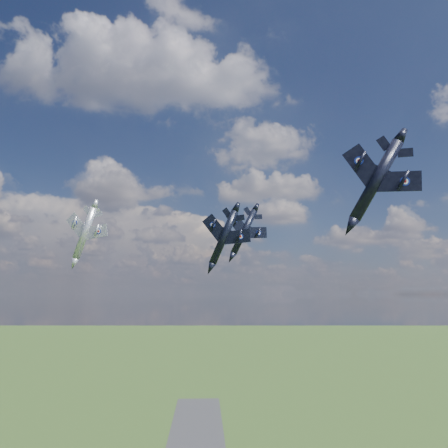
{
  "coord_description": "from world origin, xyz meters",
  "views": [
    {
      "loc": [
        3.59,
        -64.01,
        70.47
      ],
      "look_at": [
        6.98,
        12.54,
        82.87
      ],
      "focal_mm": 35.0,
      "sensor_mm": 36.0,
      "label": 1
    }
  ],
  "objects_px": {
    "jet_lead_navy": "(224,237)",
    "jet_left_silver": "(85,233)",
    "jet_high_navy": "(244,232)",
    "jet_right_navy": "(376,180)"
  },
  "relations": [
    {
      "from": "jet_lead_navy",
      "to": "jet_high_navy",
      "type": "distance_m",
      "value": 29.15
    },
    {
      "from": "jet_high_navy",
      "to": "jet_left_silver",
      "type": "distance_m",
      "value": 40.03
    },
    {
      "from": "jet_lead_navy",
      "to": "jet_left_silver",
      "type": "height_order",
      "value": "jet_left_silver"
    },
    {
      "from": "jet_left_silver",
      "to": "jet_lead_navy",
      "type": "bearing_deg",
      "value": 13.61
    },
    {
      "from": "jet_right_navy",
      "to": "jet_high_navy",
      "type": "height_order",
      "value": "jet_high_navy"
    },
    {
      "from": "jet_lead_navy",
      "to": "jet_right_navy",
      "type": "relative_size",
      "value": 0.86
    },
    {
      "from": "jet_right_navy",
      "to": "jet_high_navy",
      "type": "relative_size",
      "value": 0.98
    },
    {
      "from": "jet_right_navy",
      "to": "jet_high_navy",
      "type": "bearing_deg",
      "value": 124.45
    },
    {
      "from": "jet_lead_navy",
      "to": "jet_right_navy",
      "type": "height_order",
      "value": "jet_right_navy"
    },
    {
      "from": "jet_high_navy",
      "to": "jet_right_navy",
      "type": "bearing_deg",
      "value": -82.09
    }
  ]
}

